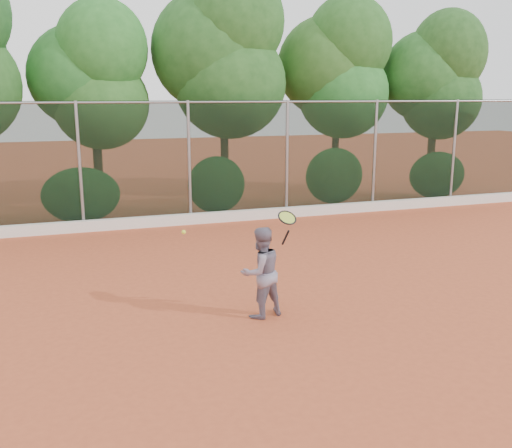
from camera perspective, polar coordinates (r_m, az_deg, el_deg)
name	(u,v)px	position (r m, az deg, el deg)	size (l,w,h in m)	color
ground	(274,304)	(10.31, 1.79, -7.97)	(80.00, 80.00, 0.00)	#BB4F2C
concrete_curb	(192,219)	(16.58, -6.41, 0.52)	(24.00, 0.20, 0.30)	silver
tennis_player	(261,272)	(9.50, 0.48, -4.86)	(0.75, 0.58, 1.54)	slate
chainlink_fence	(189,159)	(16.48, -6.70, 6.47)	(24.09, 0.09, 3.50)	black
foliage_backdrop	(156,70)	(18.24, -9.99, 14.97)	(23.70, 3.63, 7.55)	#452F1A
tennis_racket	(287,220)	(9.33, 3.12, 0.40)	(0.37, 0.33, 0.60)	black
tennis_ball_in_flight	(184,232)	(8.37, -7.24, -0.81)	(0.06, 0.06, 0.06)	#DEF437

